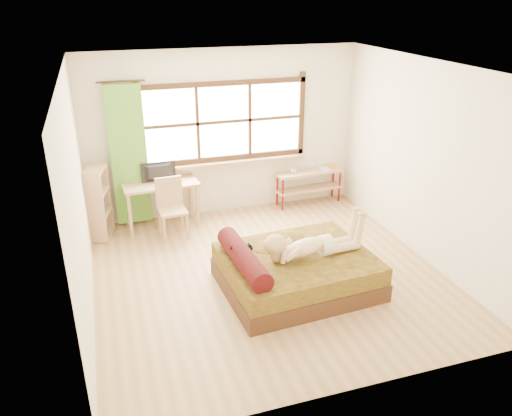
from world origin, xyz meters
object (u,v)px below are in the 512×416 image
object	(u,v)px
desk	(161,189)
chair	(171,204)
bed	(294,271)
pipe_shelf	(310,180)
kitten	(240,252)
bookshelf	(98,203)
woman	(311,236)

from	to	relation	value
desk	chair	bearing A→B (deg)	-78.65
bed	pipe_shelf	bearing A→B (deg)	58.91
kitten	bookshelf	size ratio (longest dim) A/B	0.25
kitten	pipe_shelf	size ratio (longest dim) A/B	0.23
woman	pipe_shelf	bearing A→B (deg)	62.98
bed	pipe_shelf	size ratio (longest dim) A/B	1.60
bed	woman	bearing A→B (deg)	-17.39
woman	kitten	distance (m)	0.90
kitten	desk	distance (m)	2.36
bed	bookshelf	world-z (taller)	bookshelf
chair	bookshelf	xyz separation A→B (m)	(-1.05, 0.23, 0.06)
desk	chair	xyz separation A→B (m)	(0.10, -0.37, -0.12)
chair	pipe_shelf	world-z (taller)	chair
desk	chair	world-z (taller)	chair
kitten	chair	size ratio (longest dim) A/B	0.30
desk	pipe_shelf	world-z (taller)	desk
chair	pipe_shelf	xyz separation A→B (m)	(2.51, 0.49, -0.06)
pipe_shelf	bookshelf	xyz separation A→B (m)	(-3.56, -0.26, 0.12)
kitten	woman	bearing A→B (deg)	-13.72
woman	kitten	size ratio (longest dim) A/B	4.67
kitten	pipe_shelf	distance (m)	3.08
bed	woman	xyz separation A→B (m)	(0.20, -0.05, 0.49)
woman	bed	bearing A→B (deg)	162.61
desk	bookshelf	bearing A→B (deg)	-175.06
woman	desk	bearing A→B (deg)	118.28
desk	pipe_shelf	size ratio (longest dim) A/B	0.98
chair	woman	bearing A→B (deg)	-58.36
desk	bookshelf	world-z (taller)	bookshelf
chair	bookshelf	bearing A→B (deg)	164.49
woman	pipe_shelf	world-z (taller)	woman
pipe_shelf	bookshelf	size ratio (longest dim) A/B	1.09
woman	chair	distance (m)	2.50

